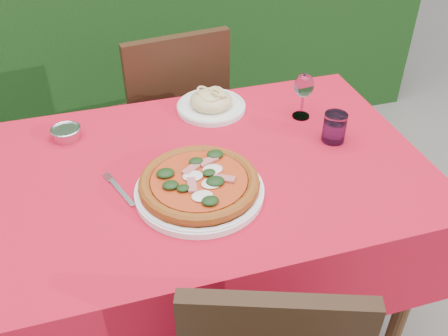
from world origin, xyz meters
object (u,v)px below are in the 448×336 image
object	(u,v)px
fork	(122,192)
water_glass	(334,129)
chair_far	(173,115)
pasta_plate	(211,103)
steel_ramekin	(66,133)
pizza_plate	(199,185)
wine_glass	(304,87)

from	to	relation	value
fork	water_glass	bearing A→B (deg)	-13.02
chair_far	water_glass	distance (m)	0.80
chair_far	pasta_plate	size ratio (longest dim) A/B	3.86
pasta_plate	water_glass	distance (m)	0.43
pasta_plate	steel_ramekin	bearing A→B (deg)	-175.36
chair_far	pizza_plate	xyz separation A→B (m)	(-0.08, -0.79, 0.25)
water_glass	pasta_plate	bearing A→B (deg)	137.25
chair_far	pizza_plate	distance (m)	0.83
chair_far	pasta_plate	distance (m)	0.44
steel_ramekin	pizza_plate	bearing A→B (deg)	-49.17
wine_glass	fork	world-z (taller)	wine_glass
water_glass	fork	bearing A→B (deg)	-174.00
pasta_plate	water_glass	bearing A→B (deg)	-42.75
chair_far	wine_glass	distance (m)	0.69
pizza_plate	pasta_plate	bearing A→B (deg)	70.49
pizza_plate	fork	distance (m)	0.22
wine_glass	fork	bearing A→B (deg)	-160.04
chair_far	wine_glass	size ratio (longest dim) A/B	5.76
wine_glass	pasta_plate	bearing A→B (deg)	154.26
fork	pizza_plate	bearing A→B (deg)	-36.35
chair_far	pasta_plate	bearing A→B (deg)	94.65
pasta_plate	fork	xyz separation A→B (m)	(-0.36, -0.37, -0.02)
wine_glass	steel_ramekin	distance (m)	0.78
pizza_plate	wine_glass	size ratio (longest dim) A/B	2.40
chair_far	wine_glass	xyz separation A→B (m)	(0.35, -0.49, 0.33)
pasta_plate	wine_glass	world-z (taller)	wine_glass
pizza_plate	pasta_plate	xyz separation A→B (m)	(0.15, 0.43, -0.01)
wine_glass	steel_ramekin	size ratio (longest dim) A/B	1.83
pasta_plate	fork	world-z (taller)	pasta_plate
pizza_plate	steel_ramekin	distance (m)	0.52
pizza_plate	steel_ramekin	bearing A→B (deg)	130.83
pizza_plate	pasta_plate	world-z (taller)	pasta_plate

